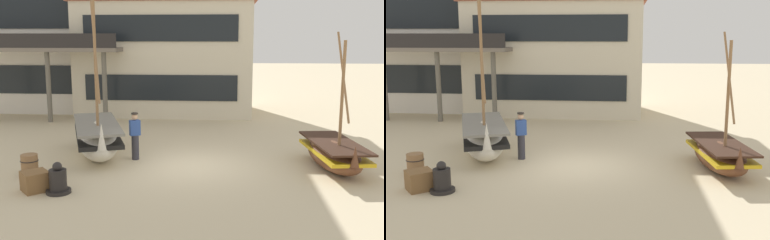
{
  "view_description": "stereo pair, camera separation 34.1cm",
  "coord_description": "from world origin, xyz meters",
  "views": [
    {
      "loc": [
        1.21,
        -14.71,
        4.32
      ],
      "look_at": [
        0.0,
        1.0,
        1.4
      ],
      "focal_mm": 42.33,
      "sensor_mm": 36.0,
      "label": 1
    },
    {
      "loc": [
        1.55,
        -14.68,
        4.32
      ],
      "look_at": [
        0.0,
        1.0,
        1.4
      ],
      "focal_mm": 42.33,
      "sensor_mm": 36.0,
      "label": 2
    }
  ],
  "objects": [
    {
      "name": "harbor_building_annex",
      "position": [
        -9.21,
        12.47,
        5.48
      ],
      "size": [
        10.52,
        8.48,
        10.98
      ],
      "color": "white",
      "rests_on": "ground"
    },
    {
      "name": "cargo_crate",
      "position": [
        -4.17,
        -2.82,
        0.28
      ],
      "size": [
        0.96,
        0.96,
        0.57
      ],
      "primitive_type": "cube",
      "rotation": [
        0.0,
        0.0,
        0.72
      ],
      "color": "brown",
      "rests_on": "ground"
    },
    {
      "name": "capstan_winch",
      "position": [
        -3.45,
        -2.95,
        0.34
      ],
      "size": [
        0.69,
        0.69,
        0.9
      ],
      "color": "black",
      "rests_on": "ground"
    },
    {
      "name": "harbor_building_main",
      "position": [
        -2.23,
        11.13,
        3.21
      ],
      "size": [
        9.89,
        5.26,
        6.4
      ],
      "color": "beige",
      "rests_on": "ground"
    },
    {
      "name": "fishing_boat_near_left",
      "position": [
        -3.48,
        1.09,
        0.69
      ],
      "size": [
        2.92,
        4.72,
        6.05
      ],
      "color": "silver",
      "rests_on": "ground"
    },
    {
      "name": "wooden_barrel",
      "position": [
        -4.91,
        -1.51,
        0.35
      ],
      "size": [
        0.56,
        0.56,
        0.7
      ],
      "color": "olive",
      "rests_on": "ground"
    },
    {
      "name": "fisherman_by_hull",
      "position": [
        -2.0,
        0.7,
        0.83
      ],
      "size": [
        0.42,
        0.36,
        1.68
      ],
      "color": "#33333D",
      "rests_on": "ground"
    },
    {
      "name": "fishing_boat_centre_large",
      "position": [
        4.77,
        0.06,
        0.52
      ],
      "size": [
        1.79,
        3.7,
        4.47
      ],
      "color": "brown",
      "rests_on": "ground"
    },
    {
      "name": "ground_plane",
      "position": [
        0.0,
        0.0,
        0.0
      ],
      "size": [
        120.0,
        120.0,
        0.0
      ],
      "primitive_type": "plane",
      "color": "beige"
    }
  ]
}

